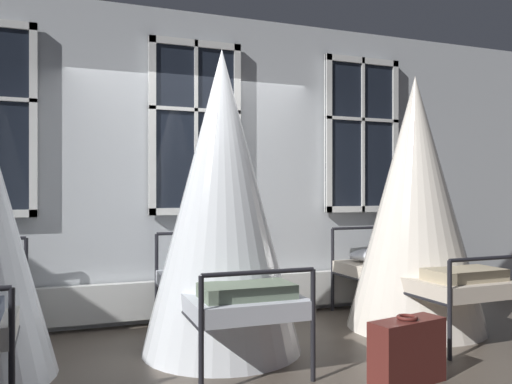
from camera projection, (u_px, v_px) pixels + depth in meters
ground at (226, 351)px, 4.21m from camera, size 18.57×18.57×0.00m
back_wall_with_windows at (193, 166)px, 5.31m from camera, size 9.62×0.10×3.17m
window_bank at (196, 210)px, 5.19m from camera, size 4.88×0.10×2.79m
cot_second at (222, 204)px, 4.25m from camera, size 1.32×1.83×2.51m
cot_third at (415, 206)px, 4.96m from camera, size 1.32×1.85×2.45m
suitcase_dark at (407, 351)px, 3.49m from camera, size 0.59×0.31×0.47m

